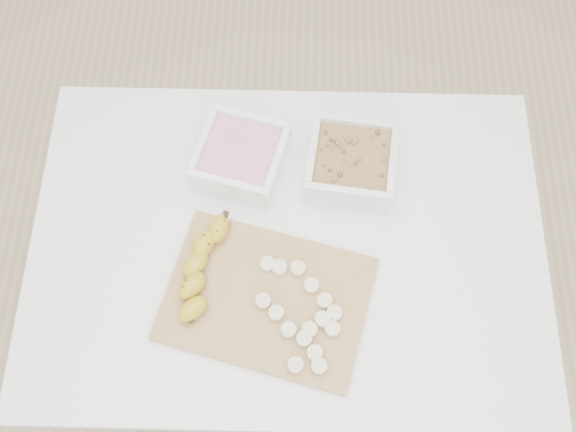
{
  "coord_description": "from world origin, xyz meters",
  "views": [
    {
      "loc": [
        0.01,
        -0.44,
        1.91
      ],
      "look_at": [
        0.0,
        0.03,
        0.81
      ],
      "focal_mm": 40.0,
      "sensor_mm": 36.0,
      "label": 1
    }
  ],
  "objects_px": {
    "banana": "(201,269)",
    "table": "(288,259)",
    "bowl_granola": "(351,163)",
    "cutting_board": "(267,299)",
    "bowl_yogurt": "(241,157)"
  },
  "relations": [
    {
      "from": "table",
      "to": "banana",
      "type": "relative_size",
      "value": 4.7
    },
    {
      "from": "banana",
      "to": "table",
      "type": "bearing_deg",
      "value": 48.37
    },
    {
      "from": "banana",
      "to": "cutting_board",
      "type": "bearing_deg",
      "value": 3.95
    },
    {
      "from": "cutting_board",
      "to": "banana",
      "type": "distance_m",
      "value": 0.13
    },
    {
      "from": "table",
      "to": "banana",
      "type": "distance_m",
      "value": 0.22
    },
    {
      "from": "bowl_granola",
      "to": "bowl_yogurt",
      "type": "bearing_deg",
      "value": 177.39
    },
    {
      "from": "table",
      "to": "cutting_board",
      "type": "relative_size",
      "value": 2.71
    },
    {
      "from": "table",
      "to": "banana",
      "type": "xyz_separation_m",
      "value": [
        -0.16,
        -0.07,
        0.13
      ]
    },
    {
      "from": "table",
      "to": "bowl_granola",
      "type": "relative_size",
      "value": 5.31
    },
    {
      "from": "bowl_granola",
      "to": "banana",
      "type": "relative_size",
      "value": 0.88
    },
    {
      "from": "table",
      "to": "bowl_yogurt",
      "type": "xyz_separation_m",
      "value": [
        -0.1,
        0.16,
        0.14
      ]
    },
    {
      "from": "cutting_board",
      "to": "bowl_yogurt",
      "type": "bearing_deg",
      "value": 102.18
    },
    {
      "from": "cutting_board",
      "to": "banana",
      "type": "relative_size",
      "value": 1.73
    },
    {
      "from": "bowl_yogurt",
      "to": "bowl_granola",
      "type": "distance_m",
      "value": 0.22
    },
    {
      "from": "table",
      "to": "bowl_granola",
      "type": "height_order",
      "value": "bowl_granola"
    }
  ]
}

